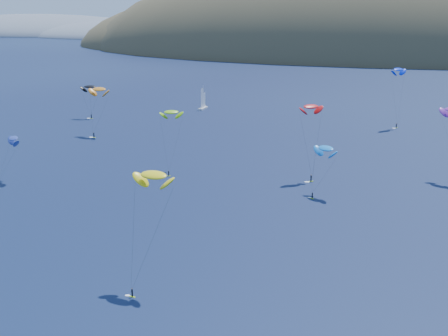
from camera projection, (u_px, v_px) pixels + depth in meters
name	position (u px, v px, depth m)	size (l,w,h in m)	color
island	(399.00, 63.00, 608.43)	(730.00, 300.00, 210.00)	#3D3526
headland	(55.00, 35.00, 905.17)	(460.00, 250.00, 60.00)	slate
sailboat	(203.00, 107.00, 302.43)	(9.42, 8.16, 11.74)	silver
kitesurfer_1	(99.00, 89.00, 244.63)	(10.27, 11.08, 20.55)	#93C616
kitesurfer_2	(154.00, 175.00, 116.85)	(8.95, 11.69, 23.41)	#93C616
kitesurfer_3	(171.00, 112.00, 197.16)	(7.87, 14.37, 19.86)	#93C616
kitesurfer_4	(398.00, 70.00, 258.37)	(8.18, 9.97, 26.15)	#93C616
kitesurfer_5	(326.00, 148.00, 171.59)	(8.74, 10.74, 15.16)	#93C616
kitesurfer_9	(311.00, 107.00, 185.42)	(8.20, 10.15, 23.72)	#93C616
kitesurfer_10	(13.00, 138.00, 185.47)	(7.87, 14.36, 14.53)	#93C616
kitesurfer_12	(90.00, 87.00, 279.54)	(8.82, 6.14, 16.17)	#93C616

